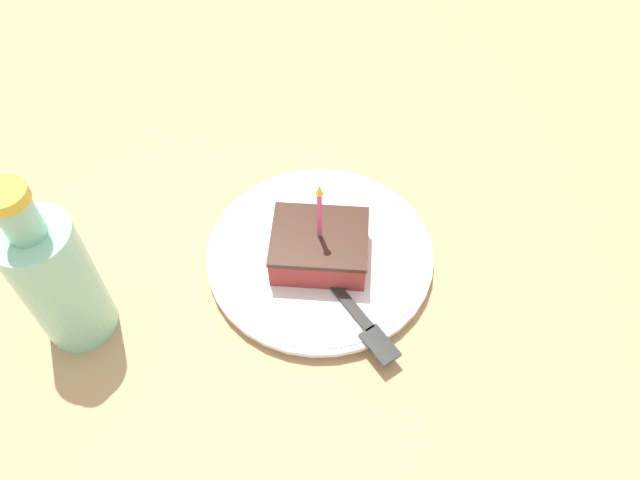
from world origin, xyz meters
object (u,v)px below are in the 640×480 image
object	(u,v)px
fork	(352,311)
bottle	(57,279)
plate	(320,255)
cake_slice	(319,246)

from	to	relation	value
fork	bottle	size ratio (longest dim) A/B	0.65
fork	plate	bearing A→B (deg)	-152.91
plate	cake_slice	bearing A→B (deg)	0.14
cake_slice	fork	distance (m)	0.09
fork	bottle	distance (m)	0.31
plate	bottle	size ratio (longest dim) A/B	1.19
fork	cake_slice	bearing A→B (deg)	-150.06
cake_slice	bottle	world-z (taller)	bottle
plate	cake_slice	world-z (taller)	cake_slice
plate	fork	world-z (taller)	fork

